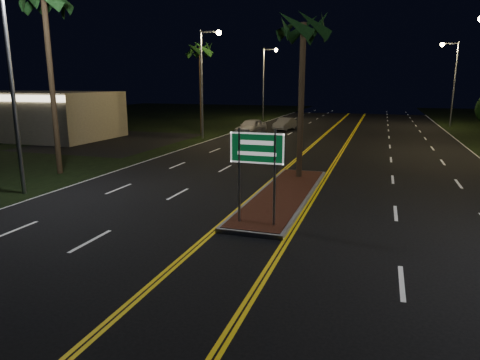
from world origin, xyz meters
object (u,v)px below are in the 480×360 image
at_px(palm_median, 303,27).
at_px(palm_left_near, 44,1).
at_px(highway_sign, 257,157).
at_px(streetlight_left_mid, 206,72).
at_px(median_island, 284,195).
at_px(car_far, 285,123).
at_px(commercial_building, 28,115).
at_px(palm_left_far, 200,50).
at_px(streetlight_left_near, 16,60).
at_px(car_near, 251,126).
at_px(streetlight_right_far, 452,74).
at_px(streetlight_left_far, 266,76).

distance_m(palm_median, palm_left_near, 12.82).
bearing_deg(highway_sign, streetlight_left_mid, 116.59).
relative_size(highway_sign, palm_left_near, 0.33).
distance_m(median_island, car_far, 26.76).
height_order(median_island, commercial_building, commercial_building).
bearing_deg(streetlight_left_mid, median_island, -58.02).
height_order(palm_median, palm_left_far, palm_left_far).
bearing_deg(commercial_building, streetlight_left_near, -46.10).
bearing_deg(streetlight_left_near, palm_left_near, 115.26).
xyz_separation_m(median_island, car_near, (-7.74, 20.79, 0.79)).
bearing_deg(palm_left_far, palm_median, -53.82).
xyz_separation_m(streetlight_right_far, palm_median, (-10.61, -31.50, 1.62)).
height_order(streetlight_right_far, palm_left_far, streetlight_right_far).
distance_m(palm_median, car_far, 24.25).
bearing_deg(car_near, streetlight_left_near, -90.24).
distance_m(streetlight_left_near, streetlight_left_far, 40.00).
relative_size(streetlight_left_near, car_far, 2.09).
distance_m(commercial_building, streetlight_right_far, 42.88).
distance_m(palm_left_near, palm_left_far, 20.02).
bearing_deg(car_far, palm_median, -66.81).
xyz_separation_m(streetlight_right_far, palm_left_far, (-23.41, -14.00, 2.09)).
bearing_deg(highway_sign, car_far, 100.66).
bearing_deg(palm_median, highway_sign, -90.00).
bearing_deg(highway_sign, streetlight_left_far, 104.44).
distance_m(streetlight_left_near, car_far, 29.96).
xyz_separation_m(streetlight_left_near, car_near, (2.87, 23.79, -4.78)).
bearing_deg(median_island, streetlight_right_far, 73.13).
relative_size(streetlight_left_far, car_near, 1.71).
bearing_deg(highway_sign, commercial_building, 146.52).
bearing_deg(palm_left_near, palm_left_far, 90.86).
bearing_deg(median_island, streetlight_left_mid, 121.98).
bearing_deg(streetlight_right_far, highway_sign, -105.15).
height_order(commercial_building, streetlight_left_mid, streetlight_left_mid).
distance_m(median_island, palm_median, 8.00).
relative_size(highway_sign, streetlight_left_far, 0.36).
relative_size(median_island, highway_sign, 3.20).
height_order(streetlight_left_near, streetlight_right_far, same).
xyz_separation_m(palm_median, palm_left_far, (-12.80, 17.50, 0.47)).
distance_m(highway_sign, streetlight_left_far, 42.67).
height_order(median_island, car_near, car_near).
xyz_separation_m(highway_sign, car_far, (-5.71, 30.34, -1.68)).
relative_size(streetlight_right_far, car_far, 2.09).
xyz_separation_m(commercial_building, car_far, (20.29, 13.15, -1.29)).
height_order(streetlight_left_near, streetlight_left_mid, same).
xyz_separation_m(commercial_building, streetlight_left_near, (15.39, -15.99, 3.65)).
bearing_deg(palm_median, streetlight_left_far, 107.58).
bearing_deg(palm_left_far, median_island, -58.64).
bearing_deg(highway_sign, palm_left_far, 116.92).
xyz_separation_m(streetlight_right_far, car_far, (-16.32, -8.86, -4.94)).
distance_m(streetlight_left_far, streetlight_right_far, 21.32).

